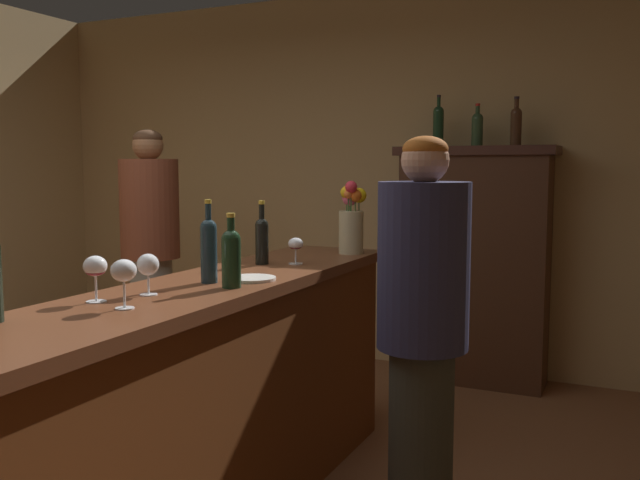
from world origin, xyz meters
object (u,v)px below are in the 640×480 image
flower_arrangement (352,219)px  bartender (422,329)px  display_cabinet (474,261)px  wine_glass_front (148,266)px  wine_bottle_malbec (262,238)px  cheese_plate (252,279)px  wine_bottle_chardonnay (231,255)px  wine_bottle_riesling (209,247)px  wine_glass_rear (95,268)px  wine_glass_mid (124,272)px  bar_counter (171,427)px  display_bottle_left (438,124)px  display_bottle_center (516,124)px  display_bottle_midleft (477,128)px  patron_in_grey (151,249)px  wine_glass_spare (296,245)px

flower_arrangement → bartender: size_ratio=0.24×
display_cabinet → wine_glass_front: (-0.57, -2.69, 0.28)m
wine_bottle_malbec → cheese_plate: wine_bottle_malbec is taller
wine_bottle_malbec → wine_bottle_chardonnay: bearing=-70.6°
wine_bottle_riesling → wine_glass_rear: bearing=-104.0°
wine_bottle_chardonnay → wine_glass_mid: wine_bottle_chardonnay is taller
wine_bottle_riesling → cheese_plate: size_ratio=1.71×
bar_counter → display_bottle_left: bearing=84.2°
bar_counter → wine_bottle_malbec: wine_bottle_malbec is taller
wine_bottle_malbec → bartender: bartender is taller
bartender → wine_glass_front: bearing=25.1°
wine_glass_front → bartender: bartender is taller
wine_bottle_chardonnay → display_bottle_center: (0.64, 2.44, 0.61)m
cheese_plate → display_bottle_left: 2.37m
display_cabinet → display_bottle_midleft: 0.89m
patron_in_grey → bartender: (2.17, -1.12, -0.07)m
wine_glass_rear → bartender: size_ratio=0.10×
flower_arrangement → display_bottle_midleft: size_ratio=1.37×
flower_arrangement → display_bottle_left: size_ratio=1.10×
wine_bottle_chardonnay → flower_arrangement: bearing=89.1°
wine_glass_spare → flower_arrangement: (0.09, 0.48, 0.09)m
wine_glass_mid → cheese_plate: size_ratio=0.84×
display_bottle_center → display_cabinet: bearing=180.0°
display_bottle_left → display_bottle_center: bearing=0.0°
wine_bottle_chardonnay → wine_glass_rear: size_ratio=1.78×
wine_bottle_riesling → flower_arrangement: bearing=81.8°
display_bottle_center → wine_bottle_malbec: bearing=-114.9°
wine_glass_mid → wine_glass_front: bearing=110.8°
wine_glass_mid → flower_arrangement: size_ratio=0.42×
wine_bottle_chardonnay → display_bottle_midleft: size_ratio=1.01×
flower_arrangement → wine_glass_mid: bearing=-94.2°
wine_glass_spare → wine_bottle_malbec: bearing=-154.8°
bar_counter → bartender: (0.82, 0.46, 0.35)m
bar_counter → wine_glass_mid: 0.69m
patron_in_grey → display_cabinet: bearing=71.6°
display_cabinet → wine_bottle_riesling: bearing=-102.4°
wine_bottle_riesling → bartender: (0.81, 0.20, -0.29)m
wine_bottle_riesling → wine_glass_rear: 0.51m
wine_bottle_riesling → wine_glass_mid: 0.54m
bartender → wine_glass_spare: bearing=-34.8°
wine_bottle_riesling → wine_glass_rear: (-0.12, -0.49, -0.03)m
wine_glass_rear → bartender: 1.20m
flower_arrangement → patron_in_grey: 1.56m
wine_glass_front → wine_glass_mid: bearing=-69.2°
display_cabinet → flower_arrangement: 1.39m
display_cabinet → wine_bottle_riesling: display_cabinet is taller
wine_bottle_chardonnay → bar_counter: bearing=-126.3°
wine_glass_front → wine_glass_rear: size_ratio=0.94×
wine_bottle_malbec → display_bottle_center: (0.85, 1.83, 0.61)m
wine_bottle_chardonnay → wine_bottle_riesling: wine_bottle_riesling is taller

